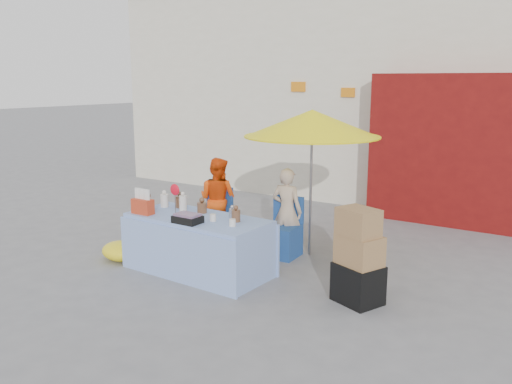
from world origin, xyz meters
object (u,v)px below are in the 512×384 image
Objects in this scene: vendor_orange at (218,199)px; chair_left at (213,226)px; market_table at (198,244)px; chair_right at (282,239)px; box_stack at (358,260)px; vendor_beige at (287,211)px; umbrella at (312,124)px.

chair_left is at bearing 85.92° from vendor_orange.
chair_right is (0.58, 1.18, -0.13)m from market_table.
vendor_orange is 1.19× the size of box_stack.
market_table is 1.57× the size of vendor_beige.
box_stack is at bearing 141.36° from vendor_beige.
box_stack is (1.57, -0.97, 0.25)m from chair_right.
chair_left is 0.67× the size of vendor_beige.
vendor_beige is at bearing 2.47° from chair_left.
vendor_beige is at bearing 145.01° from box_stack.
umbrella reaches higher than box_stack.
chair_left is at bearing 121.74° from market_table.
market_table is 1.46m from vendor_beige.
box_stack is (2.82, -1.10, -0.15)m from vendor_orange.
vendor_orange is (0.00, 0.13, 0.40)m from chair_left.
chair_left is (-0.67, 1.18, -0.13)m from market_table.
chair_left is 0.41× the size of umbrella.
chair_right is 0.67× the size of vendor_beige.
chair_left is 1.31m from vendor_beige.
vendor_beige reaches higher than chair_left.
market_table reaches higher than box_stack.
market_table is 1.51× the size of vendor_orange.
vendor_beige reaches higher than market_table.
vendor_orange is at bearing 85.92° from chair_left.
vendor_orange reaches higher than chair_left.
market_table is 0.95× the size of umbrella.
vendor_orange is 1.04× the size of vendor_beige.
market_table is at bearing 113.22° from vendor_orange.
umbrella is at bearing 39.71° from chair_right.
umbrella is at bearing -178.12° from vendor_orange.
market_table is at bearing -64.17° from chair_left.
chair_left is at bearing 161.12° from box_stack.
market_table is 2.33× the size of chair_left.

